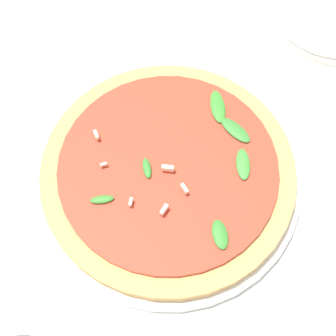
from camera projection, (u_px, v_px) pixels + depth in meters
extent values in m
plane|color=silver|center=(194.00, 184.00, 0.58)|extent=(6.00, 6.00, 0.00)
cylinder|color=silver|center=(168.00, 176.00, 0.58)|extent=(0.33, 0.33, 0.01)
cylinder|color=tan|center=(168.00, 171.00, 0.56)|extent=(0.31, 0.31, 0.02)
cylinder|color=#B73823|center=(168.00, 167.00, 0.55)|extent=(0.26, 0.26, 0.01)
ellipsoid|color=#317A29|center=(147.00, 168.00, 0.55)|extent=(0.03, 0.02, 0.01)
ellipsoid|color=#377A2A|center=(102.00, 199.00, 0.53)|extent=(0.02, 0.03, 0.01)
ellipsoid|color=#358229|center=(218.00, 107.00, 0.58)|extent=(0.05, 0.04, 0.01)
ellipsoid|color=#347A2E|center=(235.00, 130.00, 0.57)|extent=(0.03, 0.05, 0.01)
ellipsoid|color=#32792A|center=(220.00, 234.00, 0.51)|extent=(0.04, 0.04, 0.01)
ellipsoid|color=#3A8431|center=(243.00, 164.00, 0.55)|extent=(0.04, 0.03, 0.01)
cube|color=beige|center=(131.00, 202.00, 0.52)|extent=(0.01, 0.01, 0.01)
cube|color=beige|center=(186.00, 189.00, 0.53)|extent=(0.01, 0.01, 0.01)
cube|color=beige|center=(164.00, 210.00, 0.52)|extent=(0.01, 0.01, 0.01)
cube|color=beige|center=(96.00, 135.00, 0.56)|extent=(0.01, 0.01, 0.01)
cube|color=beige|center=(103.00, 164.00, 0.55)|extent=(0.01, 0.01, 0.00)
cube|color=beige|center=(168.00, 168.00, 0.54)|extent=(0.01, 0.01, 0.01)
cylinder|color=silver|center=(332.00, 13.00, 0.70)|extent=(0.20, 0.20, 0.01)
torus|color=silver|center=(334.00, 9.00, 0.69)|extent=(0.19, 0.19, 0.01)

